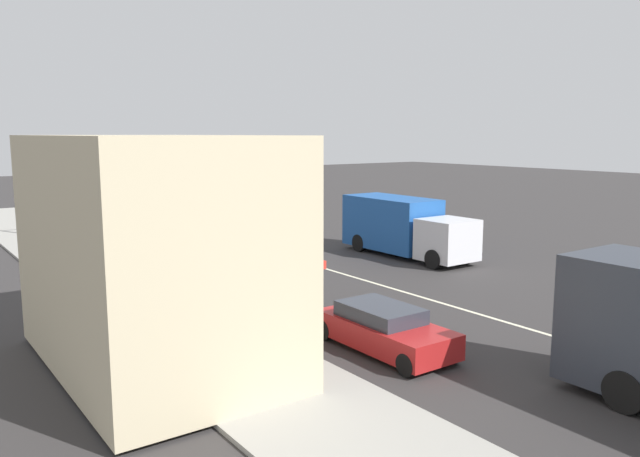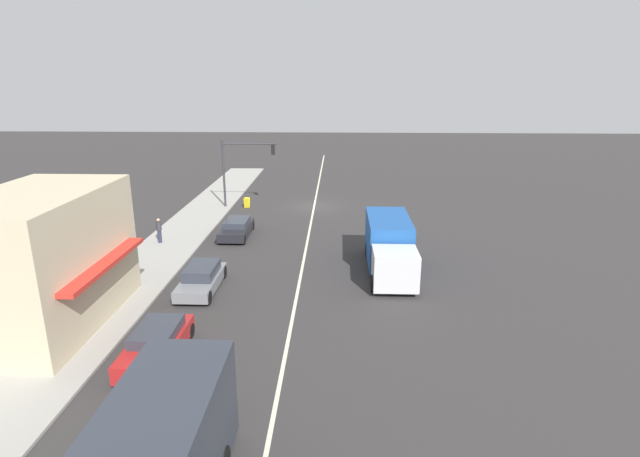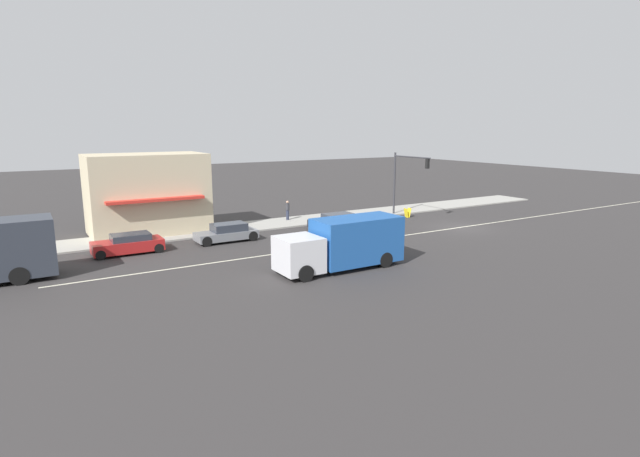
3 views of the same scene
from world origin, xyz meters
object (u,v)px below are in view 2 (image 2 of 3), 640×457
warning_aframe_sign (247,203)px  hatchback_red (156,344)px  traffic_signal_main (240,162)px  pedestrian (159,230)px  sedan_dark (237,228)px  delivery_truck (389,245)px  suv_grey (201,278)px

warning_aframe_sign → hatchback_red: bearing=91.7°
traffic_signal_main → pedestrian: (3.62, 9.95, -2.91)m
sedan_dark → hatchback_red: bearing=90.0°
delivery_truck → suv_grey: size_ratio=1.74×
delivery_truck → warning_aframe_sign: bearing=-52.8°
warning_aframe_sign → hatchback_red: 24.01m
delivery_truck → sedan_dark: 11.71m
pedestrian → hatchback_red: bearing=108.8°
suv_grey → pedestrian: bearing=-57.0°
warning_aframe_sign → sedan_dark: (-0.73, 8.08, 0.15)m
hatchback_red → suv_grey: bearing=-90.0°
pedestrian → sedan_dark: bearing=-157.7°
warning_aframe_sign → suv_grey: bearing=92.4°
pedestrian → hatchback_red: (-4.75, 13.97, -0.37)m
pedestrian → hatchback_red: 14.76m
traffic_signal_main → warning_aframe_sign: (-0.40, -0.08, -3.47)m
hatchback_red → warning_aframe_sign: bearing=-88.3°
sedan_dark → warning_aframe_sign: bearing=-84.9°
suv_grey → traffic_signal_main: bearing=-86.3°
delivery_truck → hatchback_red: (10.00, 9.89, -0.84)m
pedestrian → delivery_truck: size_ratio=0.22×
pedestrian → warning_aframe_sign: size_ratio=1.98×
pedestrian → traffic_signal_main: bearing=-110.0°
traffic_signal_main → pedestrian: traffic_signal_main is taller
pedestrian → sedan_dark: size_ratio=0.38×
traffic_signal_main → suv_grey: 17.60m
hatchback_red → suv_grey: size_ratio=1.00×
warning_aframe_sign → sedan_dark: size_ratio=0.19×
delivery_truck → sedan_dark: size_ratio=1.74×
warning_aframe_sign → sedan_dark: 8.12m
traffic_signal_main → delivery_truck: (-11.12, 14.03, -2.43)m
warning_aframe_sign → delivery_truck: 17.76m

